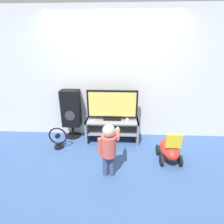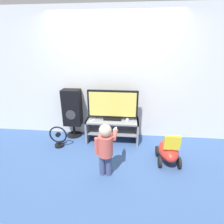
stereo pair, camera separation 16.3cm
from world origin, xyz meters
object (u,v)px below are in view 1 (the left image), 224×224
(floor_fan, at_px, (58,139))
(ride_on_toy, at_px, (169,149))
(child, at_px, (109,146))
(television, at_px, (112,105))
(remote_primary, at_px, (92,121))
(game_console, at_px, (127,119))
(speaker_tower, at_px, (71,109))

(floor_fan, height_order, ride_on_toy, ride_on_toy)
(child, relative_size, floor_fan, 1.96)
(television, relative_size, floor_fan, 2.30)
(remote_primary, distance_m, ride_on_toy, 1.53)
(remote_primary, bearing_deg, child, -66.91)
(television, relative_size, remote_primary, 7.83)
(ride_on_toy, bearing_deg, child, -158.05)
(floor_fan, bearing_deg, child, -34.09)
(game_console, bearing_deg, speaker_tower, 173.22)
(child, relative_size, speaker_tower, 0.82)
(remote_primary, height_order, floor_fan, remote_primary)
(remote_primary, height_order, child, child)
(child, bearing_deg, speaker_tower, 126.39)
(television, relative_size, child, 1.17)
(television, xyz_separation_m, game_console, (0.30, -0.03, -0.28))
(ride_on_toy, bearing_deg, floor_fan, 172.02)
(television, bearing_deg, child, -90.09)
(remote_primary, relative_size, floor_fan, 0.29)
(game_console, bearing_deg, remote_primary, -169.81)
(remote_primary, bearing_deg, game_console, 10.19)
(television, bearing_deg, ride_on_toy, -32.82)
(ride_on_toy, bearing_deg, television, 147.18)
(speaker_tower, bearing_deg, game_console, -6.78)
(game_console, distance_m, remote_primary, 0.71)
(game_console, height_order, speaker_tower, speaker_tower)
(game_console, relative_size, remote_primary, 1.24)
(speaker_tower, bearing_deg, television, -7.45)
(remote_primary, relative_size, ride_on_toy, 0.22)
(child, height_order, floor_fan, child)
(television, xyz_separation_m, remote_primary, (-0.39, -0.15, -0.29))
(speaker_tower, relative_size, floor_fan, 2.39)
(remote_primary, bearing_deg, ride_on_toy, -19.74)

